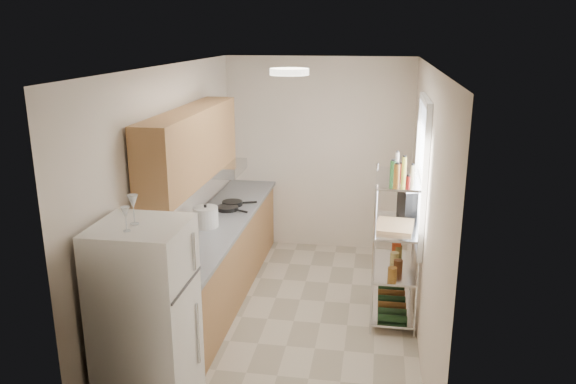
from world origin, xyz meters
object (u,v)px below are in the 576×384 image
refrigerator (147,324)px  rice_cooker (206,217)px  cutting_board (394,226)px  frying_pan_large (227,208)px  espresso_machine (409,202)px

refrigerator → rice_cooker: (-0.12, 1.89, 0.22)m
refrigerator → cutting_board: 2.64m
rice_cooker → frying_pan_large: 0.61m
cutting_board → frying_pan_large: bearing=161.9°
refrigerator → frying_pan_large: refrigerator is taller
cutting_board → rice_cooker: bearing=179.3°
rice_cooker → espresso_machine: bearing=10.1°
refrigerator → rice_cooker: size_ratio=5.95×
cutting_board → espresso_machine: (0.15, 0.40, 0.14)m
refrigerator → cutting_board: refrigerator is taller
frying_pan_large → cutting_board: size_ratio=0.54×
rice_cooker → frying_pan_large: (0.07, 0.60, -0.09)m
refrigerator → frying_pan_large: 2.49m
rice_cooker → cutting_board: rice_cooker is taller
frying_pan_large → rice_cooker: bearing=-72.8°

